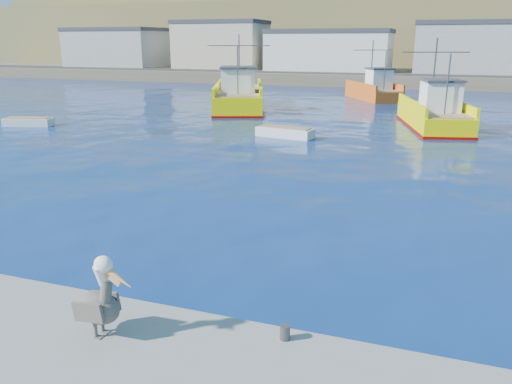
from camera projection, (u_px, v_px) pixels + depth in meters
ground at (214, 268)px, 13.86m from camera, size 260.00×260.00×0.00m
dock_bollards at (174, 311)px, 10.40m from camera, size 36.20×0.20×0.30m
far_shore at (413, 27)px, 109.95m from camera, size 200.00×81.00×24.00m
trawler_yellow_a at (239, 97)px, 45.95m from camera, size 8.19×13.32×6.69m
trawler_yellow_b at (434, 114)px, 35.89m from camera, size 5.64×10.43×6.34m
boat_orange at (374, 90)px, 53.12m from camera, size 6.90×8.81×6.09m
skiff_left at (29, 122)px, 36.94m from camera, size 3.66×2.10×0.75m
skiff_mid at (285, 133)px, 32.63m from camera, size 3.91×1.94×0.81m
pelican at (100, 302)px, 9.62m from camera, size 1.40×0.62×1.72m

